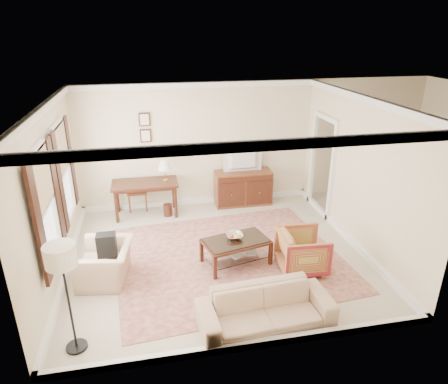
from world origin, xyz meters
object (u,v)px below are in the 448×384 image
object	(u,v)px
sideboard	(243,188)
writing_desk	(145,187)
sofa	(266,303)
tv	(244,154)
coffee_table	(236,245)
striped_armchair	(303,249)
club_armchair	(105,257)

from	to	relation	value
sideboard	writing_desk	bearing A→B (deg)	-175.70
sideboard	sofa	size ratio (longest dim) A/B	0.70
tv	writing_desk	bearing A→B (deg)	3.81
writing_desk	coffee_table	xyz separation A→B (m)	(1.55, -2.41, -0.31)
writing_desk	sideboard	xyz separation A→B (m)	(2.32, 0.17, -0.27)
striped_armchair	sofa	xyz separation A→B (m)	(-1.05, -1.25, -0.03)
striped_armchair	sofa	bearing A→B (deg)	144.04
sideboard	coffee_table	world-z (taller)	sideboard
club_armchair	sofa	world-z (taller)	club_armchair
tv	coffee_table	size ratio (longest dim) A/B	0.69
sideboard	tv	xyz separation A→B (m)	(0.00, -0.02, 0.86)
writing_desk	sideboard	world-z (taller)	sideboard
striped_armchair	club_armchair	size ratio (longest dim) A/B	0.83
writing_desk	sofa	size ratio (longest dim) A/B	0.75
sideboard	coffee_table	xyz separation A→B (m)	(-0.77, -2.58, -0.04)
coffee_table	sofa	distance (m)	1.68
tv	club_armchair	size ratio (longest dim) A/B	0.89
writing_desk	sofa	world-z (taller)	writing_desk
sideboard	striped_armchair	distance (m)	3.03
tv	sofa	size ratio (longest dim) A/B	0.46
coffee_table	sofa	bearing A→B (deg)	-88.20
tv	coffee_table	distance (m)	2.82
tv	striped_armchair	size ratio (longest dim) A/B	1.08
club_armchair	sofa	xyz separation A→B (m)	(2.33, -1.63, -0.05)
writing_desk	sideboard	bearing A→B (deg)	4.30
tv	coffee_table	bearing A→B (deg)	73.34
sideboard	coffee_table	size ratio (longest dim) A/B	1.06
tv	coffee_table	world-z (taller)	tv
writing_desk	club_armchair	bearing A→B (deg)	-106.49
writing_desk	club_armchair	xyz separation A→B (m)	(-0.73, -2.46, -0.26)
coffee_table	striped_armchair	world-z (taller)	striped_armchair
tv	striped_armchair	distance (m)	3.13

